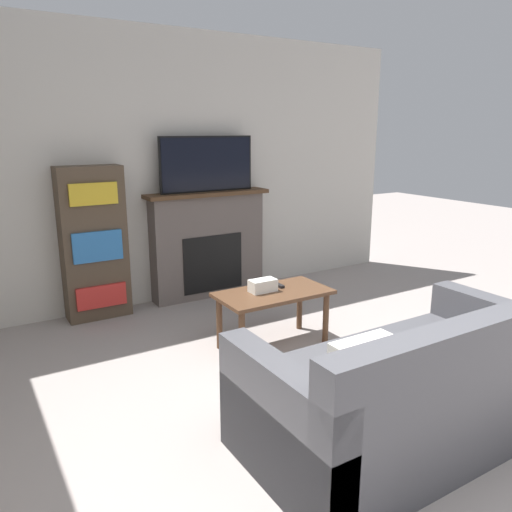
{
  "coord_description": "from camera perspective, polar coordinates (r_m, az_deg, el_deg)",
  "views": [
    {
      "loc": [
        -1.9,
        -1.12,
        1.74
      ],
      "look_at": [
        0.17,
        2.29,
        0.73
      ],
      "focal_mm": 35.0,
      "sensor_mm": 36.0,
      "label": 1
    }
  ],
  "objects": [
    {
      "name": "wall_back",
      "position": [
        5.19,
        -9.86,
        9.69
      ],
      "size": [
        5.61,
        0.06,
        2.7
      ],
      "color": "beige",
      "rests_on": "ground_plane"
    },
    {
      "name": "fireplace",
      "position": [
        5.31,
        -5.49,
        1.37
      ],
      "size": [
        1.33,
        0.28,
        1.12
      ],
      "color": "#605651",
      "rests_on": "ground_plane"
    },
    {
      "name": "tv",
      "position": [
        5.17,
        -5.62,
        10.41
      ],
      "size": [
        1.02,
        0.03,
        0.56
      ],
      "color": "black",
      "rests_on": "fireplace"
    },
    {
      "name": "couch",
      "position": [
        3.06,
        17.06,
        -14.66
      ],
      "size": [
        1.88,
        0.96,
        0.85
      ],
      "color": "#4C4C51",
      "rests_on": "ground_plane"
    },
    {
      "name": "coffee_table",
      "position": [
        4.07,
        2.0,
        -5.05
      ],
      "size": [
        0.93,
        0.49,
        0.47
      ],
      "color": "brown",
      "rests_on": "ground_plane"
    },
    {
      "name": "tissue_box",
      "position": [
        4.04,
        0.78,
        -3.39
      ],
      "size": [
        0.22,
        0.12,
        0.1
      ],
      "color": "white",
      "rests_on": "coffee_table"
    },
    {
      "name": "remote_control",
      "position": [
        4.19,
        2.49,
        -3.31
      ],
      "size": [
        0.04,
        0.15,
        0.02
      ],
      "color": "black",
      "rests_on": "coffee_table"
    },
    {
      "name": "bookshelf",
      "position": [
        4.87,
        -18.03,
        1.35
      ],
      "size": [
        0.58,
        0.29,
        1.43
      ],
      "color": "#4C3D2D",
      "rests_on": "ground_plane"
    }
  ]
}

